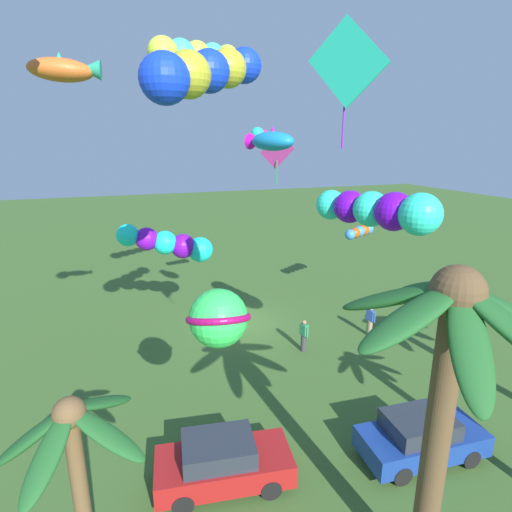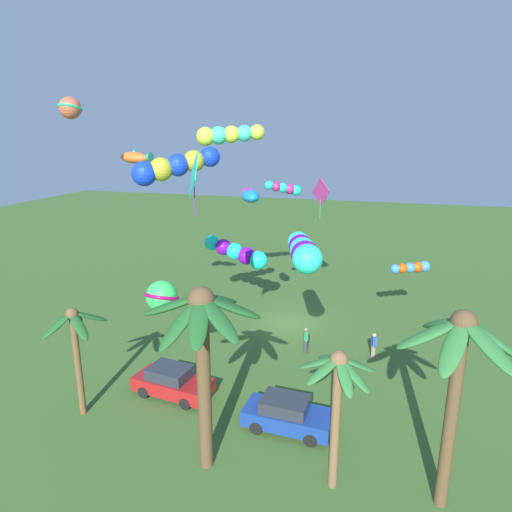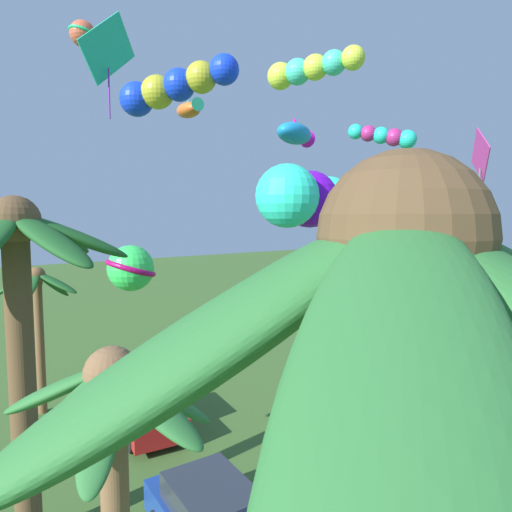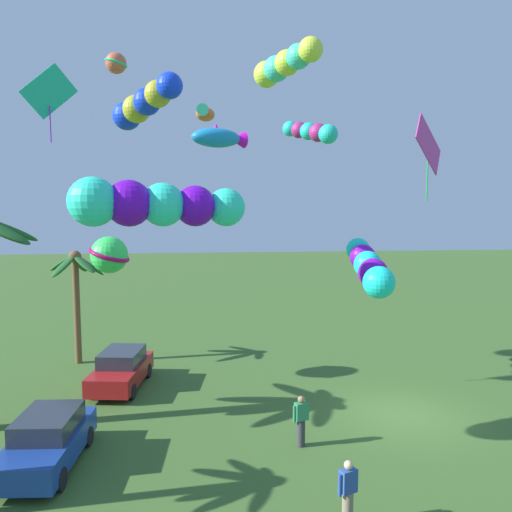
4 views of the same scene
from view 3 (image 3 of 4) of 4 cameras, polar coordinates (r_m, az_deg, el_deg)
ground_plane at (r=19.86m, az=21.02°, el=-16.03°), size 120.00×120.00×0.00m
palm_tree_0 at (r=6.09m, az=-17.93°, el=-23.75°), size 2.81×2.60×5.54m
palm_tree_1 at (r=10.20m, az=-28.53°, el=-3.35°), size 4.46×4.44×7.49m
palm_tree_2 at (r=17.45m, az=-26.33°, el=-5.53°), size 2.76×2.72×5.30m
palm_tree_3 at (r=2.67m, az=17.93°, el=-27.78°), size 4.08×4.00×7.39m
parked_car_0 at (r=15.90m, az=-14.07°, el=-18.40°), size 4.10×2.23×1.51m
spectator_1 at (r=15.50m, az=19.03°, el=-18.91°), size 0.33×0.53×1.59m
kite_tube_1 at (r=15.57m, az=-10.65°, el=20.73°), size 3.51×2.94×1.73m
kite_tube_2 at (r=15.76m, az=16.29°, el=14.70°), size 1.92×1.53×0.90m
kite_fish_3 at (r=14.42m, az=5.19°, el=15.47°), size 1.56×2.10×0.81m
kite_fish_4 at (r=19.48m, az=-8.62°, el=18.27°), size 1.97×1.04×0.80m
kite_diamond_5 at (r=12.49m, az=-18.63°, el=23.94°), size 0.87×1.70×2.60m
kite_tube_6 at (r=18.26m, az=7.08°, el=22.94°), size 3.58×2.18×1.18m
kite_diamond_7 at (r=17.52m, az=27.05°, el=11.43°), size 1.33×1.38×2.60m
kite_ball_8 at (r=19.32m, az=-21.52°, el=25.20°), size 1.14×1.13×0.95m
kite_ball_9 at (r=14.64m, az=-15.90°, el=-1.52°), size 1.90×1.89×1.48m
kite_tube_10 at (r=10.61m, az=8.81°, el=7.01°), size 2.28×4.79×1.38m
kite_tube_11 at (r=20.72m, az=12.86°, el=-1.16°), size 4.56×1.36×2.12m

